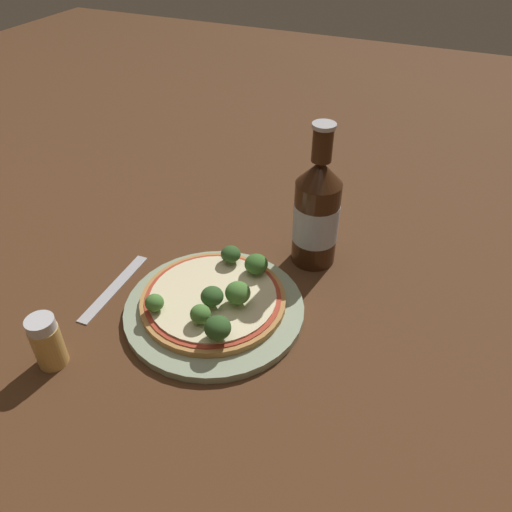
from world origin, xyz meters
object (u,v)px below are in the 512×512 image
(fork, at_px, (114,287))
(pepper_shaker, at_px, (47,342))
(pizza, at_px, (213,299))
(beer_bottle, at_px, (316,213))

(fork, bearing_deg, pepper_shaker, -176.39)
(pizza, distance_m, beer_bottle, 0.21)
(pepper_shaker, height_order, fork, pepper_shaker)
(pepper_shaker, bearing_deg, fork, 95.93)
(pizza, height_order, fork, pizza)
(pizza, relative_size, beer_bottle, 0.90)
(pizza, xyz_separation_m, fork, (-0.16, -0.02, -0.02))
(pepper_shaker, relative_size, fork, 0.47)
(pizza, bearing_deg, fork, -172.54)
(pizza, relative_size, pepper_shaker, 2.73)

